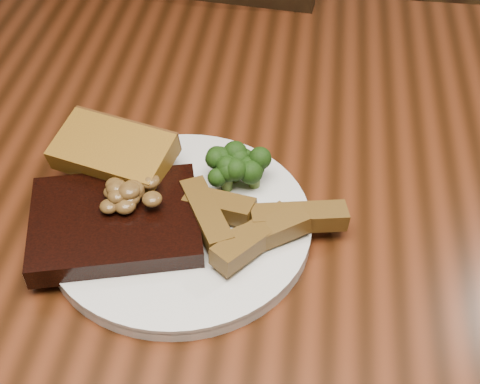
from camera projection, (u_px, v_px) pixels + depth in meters
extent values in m
cube|color=#4B200F|center=(256.00, 220.00, 0.70)|extent=(1.60, 0.90, 0.04)
cube|color=black|center=(212.00, 89.00, 1.36)|extent=(0.47, 0.47, 0.04)
cylinder|color=black|center=(302.00, 134.00, 1.61)|extent=(0.04, 0.04, 0.42)
cylinder|color=black|center=(165.00, 115.00, 1.67)|extent=(0.04, 0.04, 0.42)
cylinder|color=black|center=(275.00, 239.00, 1.37)|extent=(0.04, 0.04, 0.42)
cylinder|color=black|center=(116.00, 212.00, 1.43)|extent=(0.04, 0.04, 0.42)
cube|color=black|center=(176.00, 34.00, 1.05)|extent=(0.43, 0.07, 0.45)
cylinder|color=silver|center=(180.00, 226.00, 0.66)|extent=(0.29, 0.29, 0.01)
cube|color=black|center=(116.00, 222.00, 0.64)|extent=(0.18, 0.16, 0.02)
cube|color=beige|center=(101.00, 269.00, 0.60)|extent=(0.13, 0.05, 0.02)
cube|color=#8E6419|center=(116.00, 167.00, 0.69)|extent=(0.13, 0.09, 0.03)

